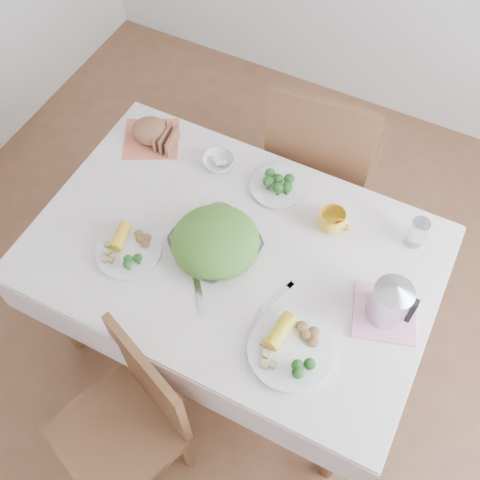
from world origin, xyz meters
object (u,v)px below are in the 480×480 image
at_px(salad_bowl, 216,246).
at_px(yellow_mug, 332,220).
at_px(dinner_plate_left, 129,251).
at_px(dining_table, 234,297).
at_px(electric_kettle, 392,298).
at_px(chair_near, 117,433).
at_px(dinner_plate_right, 291,351).
at_px(chair_far, 323,164).

bearing_deg(salad_bowl, yellow_mug, 40.90).
xyz_separation_m(salad_bowl, dinner_plate_left, (-0.29, -0.15, -0.03)).
distance_m(dining_table, electric_kettle, 0.78).
distance_m(yellow_mug, electric_kettle, 0.41).
relative_size(chair_near, yellow_mug, 8.09).
height_order(salad_bowl, yellow_mug, yellow_mug).
bearing_deg(yellow_mug, dinner_plate_right, -82.46).
xyz_separation_m(chair_near, chair_far, (0.19, 1.51, -0.00)).
bearing_deg(chair_near, dinner_plate_right, 65.75).
relative_size(chair_near, chair_far, 0.85).
bearing_deg(dinner_plate_left, electric_kettle, 11.60).
xyz_separation_m(chair_near, dinner_plate_left, (-0.23, 0.53, 0.31)).
distance_m(chair_near, chair_far, 1.53).
height_order(dinner_plate_left, yellow_mug, yellow_mug).
height_order(dining_table, chair_near, chair_near).
xyz_separation_m(chair_far, dinner_plate_right, (0.28, -1.07, 0.31)).
relative_size(salad_bowl, dinner_plate_right, 1.05).
distance_m(dinner_plate_left, yellow_mug, 0.77).
bearing_deg(salad_bowl, chair_far, 80.77).
distance_m(chair_near, dinner_plate_right, 0.71).
distance_m(chair_near, salad_bowl, 0.77).
bearing_deg(dining_table, salad_bowl, -150.05).
relative_size(chair_near, dinner_plate_left, 3.62).
bearing_deg(dinner_plate_right, electric_kettle, 49.73).
bearing_deg(chair_near, dinner_plate_left, 135.35).
height_order(dining_table, dinner_plate_right, dinner_plate_right).
distance_m(salad_bowl, yellow_mug, 0.45).
bearing_deg(dinner_plate_left, yellow_mug, 35.57).
xyz_separation_m(dinner_plate_left, yellow_mug, (0.63, 0.45, 0.03)).
bearing_deg(yellow_mug, electric_kettle, -40.13).
bearing_deg(chair_far, dining_table, 79.70).
relative_size(dinner_plate_left, yellow_mug, 2.23).
relative_size(chair_near, salad_bowl, 2.94).
xyz_separation_m(chair_near, dinner_plate_right, (0.46, 0.45, 0.31)).
xyz_separation_m(dining_table, chair_far, (0.08, 0.80, 0.09)).
relative_size(salad_bowl, dinner_plate_left, 1.23).
bearing_deg(electric_kettle, dinner_plate_right, -121.61).
height_order(dinner_plate_left, electric_kettle, electric_kettle).
relative_size(yellow_mug, electric_kettle, 0.59).
bearing_deg(electric_kettle, dinner_plate_left, -159.74).
xyz_separation_m(dinner_plate_right, yellow_mug, (-0.07, 0.53, 0.03)).
distance_m(chair_far, electric_kettle, 1.03).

